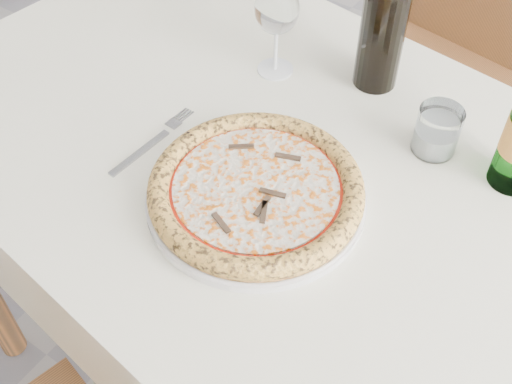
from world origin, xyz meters
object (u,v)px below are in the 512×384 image
chair_far (466,50)px  plate (256,197)px  dining_table (290,200)px  tumbler (437,133)px  pizza (256,189)px  wine_glass (277,11)px  wine_bottle (385,17)px

chair_far → plate: bearing=-92.4°
dining_table → tumbler: tumbler is taller
pizza → tumbler: bearing=56.2°
chair_far → wine_glass: chair_far is taller
pizza → wine_bottle: 0.37m
chair_far → tumbler: (0.13, -0.61, 0.26)m
dining_table → chair_far: bearing=87.3°
chair_far → wine_bottle: (-0.02, -0.51, 0.36)m
chair_far → wine_bottle: size_ratio=2.95×
pizza → tumbler: tumbler is taller
wine_bottle → tumbler: bearing=-32.2°
plate → tumbler: (0.17, 0.26, 0.03)m
tumbler → chair_far: bearing=102.5°
chair_far → wine_bottle: 0.62m
chair_far → pizza: (-0.04, -0.86, 0.25)m
pizza → tumbler: (0.17, 0.26, 0.01)m
wine_glass → wine_bottle: (0.16, 0.07, 0.01)m
plate → dining_table: bearing=90.0°
pizza → tumbler: 0.31m
wine_glass → tumbler: wine_glass is taller
plate → pizza: (-0.00, -0.00, 0.02)m
plate → tumbler: bearing=56.2°
pizza → dining_table: bearing=90.0°
chair_far → dining_table: bearing=-92.7°
plate → wine_bottle: bearing=88.1°
chair_far → plate: 0.89m
chair_far → pizza: 0.90m
tumbler → wine_bottle: wine_bottle is taller
dining_table → wine_glass: (-0.15, 0.18, 0.22)m
wine_glass → wine_bottle: bearing=24.4°
dining_table → chair_far: 0.77m
chair_far → wine_bottle: wine_bottle is taller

